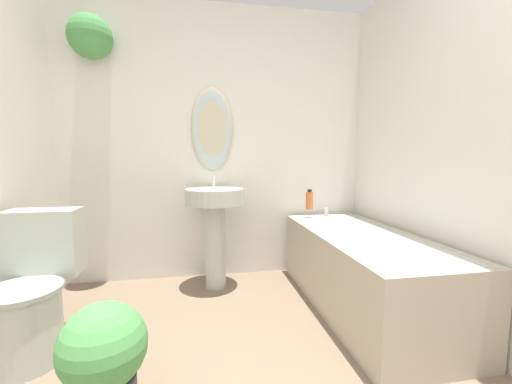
% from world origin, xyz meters
% --- Properties ---
extents(wall_back, '(2.79, 0.33, 2.40)m').
position_xyz_m(wall_back, '(-0.09, 2.41, 1.27)').
color(wall_back, silver).
rests_on(wall_back, ground_plane).
extents(wall_right, '(0.06, 2.52, 2.40)m').
position_xyz_m(wall_right, '(1.36, 1.20, 1.20)').
color(wall_right, silver).
rests_on(wall_right, ground_plane).
extents(toilet, '(0.39, 0.56, 0.77)m').
position_xyz_m(toilet, '(-1.08, 1.39, 0.34)').
color(toilet, '#B2BCB2').
rests_on(toilet, ground_plane).
extents(pedestal_sink, '(0.48, 0.48, 0.92)m').
position_xyz_m(pedestal_sink, '(-0.05, 2.12, 0.59)').
color(pedestal_sink, '#B2BCB2').
rests_on(pedestal_sink, ground_plane).
extents(bathtub, '(0.68, 1.57, 0.62)m').
position_xyz_m(bathtub, '(0.97, 1.56, 0.28)').
color(bathtub, '#B2A893').
rests_on(bathtub, ground_plane).
extents(shampoo_bottle, '(0.07, 0.07, 0.18)m').
position_xyz_m(shampoo_bottle, '(0.79, 2.21, 0.70)').
color(shampoo_bottle, '#DB6633').
rests_on(shampoo_bottle, bathtub).
extents(potted_plant, '(0.35, 0.35, 0.49)m').
position_xyz_m(potted_plant, '(-0.56, 0.85, 0.27)').
color(potted_plant, '#47474C').
rests_on(potted_plant, ground_plane).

